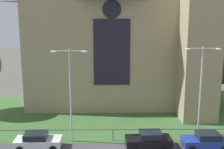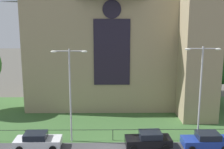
% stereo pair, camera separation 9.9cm
% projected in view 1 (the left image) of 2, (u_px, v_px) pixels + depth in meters
% --- Properties ---
extents(ground, '(160.00, 160.00, 0.00)m').
position_uv_depth(ground, '(112.00, 115.00, 34.67)').
color(ground, '#56544C').
extents(grass_verge, '(120.00, 20.00, 0.01)m').
position_uv_depth(grass_verge, '(112.00, 120.00, 32.71)').
color(grass_verge, '#3D6633').
rests_on(grass_verge, ground).
extents(church_building, '(23.20, 16.20, 26.00)m').
position_uv_depth(church_building, '(117.00, 29.00, 38.53)').
color(church_building, tan).
rests_on(church_building, ground).
extents(iron_railing, '(34.13, 0.07, 1.13)m').
position_uv_depth(iron_railing, '(113.00, 131.00, 27.13)').
color(iron_railing, black).
rests_on(iron_railing, ground).
extents(tree_right_far, '(6.52, 6.52, 9.48)m').
position_uv_depth(tree_right_far, '(219.00, 61.00, 37.56)').
color(tree_right_far, '#423021').
rests_on(tree_right_far, ground).
extents(streetlamp_near, '(3.37, 0.26, 9.01)m').
position_uv_depth(streetlamp_near, '(70.00, 85.00, 26.05)').
color(streetlamp_near, '#B2B2B7').
rests_on(streetlamp_near, ground).
extents(streetlamp_far, '(3.37, 0.26, 9.21)m').
position_uv_depth(streetlamp_far, '(201.00, 83.00, 26.22)').
color(streetlamp_far, '#B2B2B7').
rests_on(streetlamp_far, ground).
extents(parked_car_white, '(4.23, 2.09, 1.51)m').
position_uv_depth(parked_car_white, '(38.00, 141.00, 25.50)').
color(parked_car_white, silver).
rests_on(parked_car_white, ground).
extents(parked_car_black, '(4.28, 2.19, 1.51)m').
position_uv_depth(parked_car_black, '(149.00, 140.00, 25.73)').
color(parked_car_black, black).
rests_on(parked_car_black, ground).
extents(parked_car_blue, '(4.22, 2.07, 1.51)m').
position_uv_depth(parked_car_blue, '(206.00, 140.00, 25.54)').
color(parked_car_blue, '#1E3899').
rests_on(parked_car_blue, ground).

